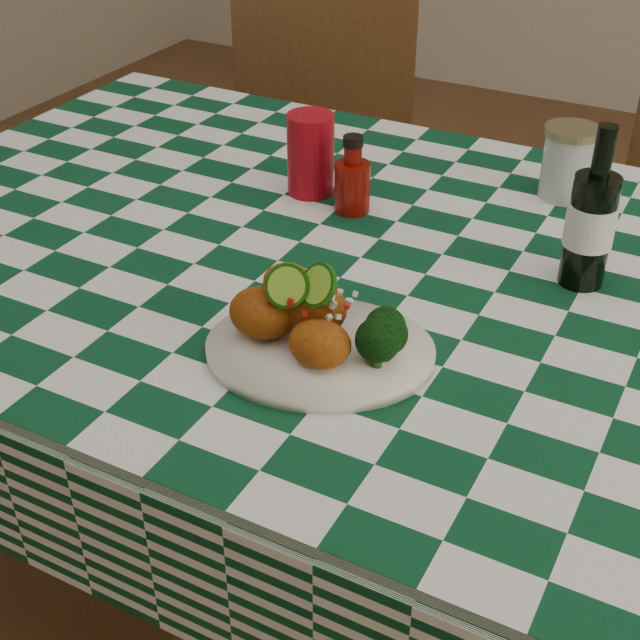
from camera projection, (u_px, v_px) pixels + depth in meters
The scene contains 10 objects.
ground at pixel (350, 607), 1.74m from camera, with size 5.00×5.00×0.00m, color brown.
dining_table at pixel (355, 457), 1.52m from camera, with size 1.66×1.06×0.79m, color #0B3D21, non-canonical shape.
plate at pixel (320, 351), 1.09m from camera, with size 0.28×0.22×0.02m, color white, non-canonical shape.
fried_chicken_pile at pixel (309, 307), 1.07m from camera, with size 0.16×0.12×0.10m, color #9B4A0F, non-canonical shape.
broccoli_side at pixel (398, 341), 1.04m from camera, with size 0.08×0.08×0.06m, color black, non-canonical shape.
red_tumbler at pixel (311, 154), 1.45m from camera, with size 0.08×0.08×0.13m, color #A10815.
ketchup_bottle at pixel (353, 174), 1.40m from camera, with size 0.06×0.06×0.13m, color #710C05, non-canonical shape.
mason_jar at pixel (568, 163), 1.44m from camera, with size 0.09×0.09×0.12m, color #B2BCBA, non-canonical shape.
beer_bottle at pixel (593, 208), 1.18m from camera, with size 0.07×0.07×0.23m, color black, non-canonical shape.
wooden_chair_left at pixel (317, 190), 2.17m from camera, with size 0.45×0.47×0.98m, color #472814, non-canonical shape.
Camera 1 is at (0.48, -1.03, 1.43)m, focal length 50.00 mm.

